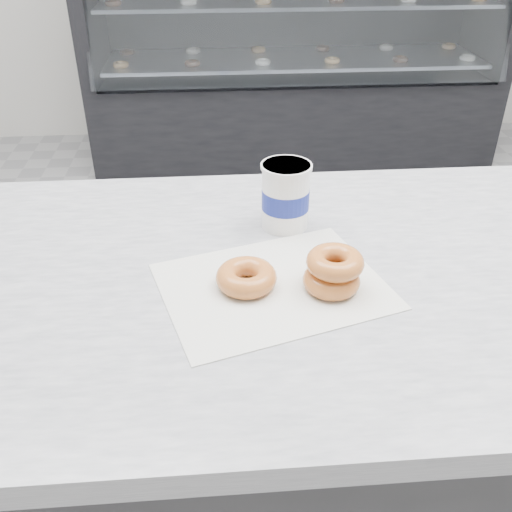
{
  "coord_description": "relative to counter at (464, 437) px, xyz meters",
  "views": [
    {
      "loc": [
        -0.5,
        -1.37,
        1.43
      ],
      "look_at": [
        -0.44,
        -0.6,
        0.93
      ],
      "focal_mm": 40.0,
      "sensor_mm": 36.0,
      "label": 1
    }
  ],
  "objects": [
    {
      "name": "donut_stack",
      "position": [
        -0.33,
        -0.06,
        0.48
      ],
      "size": [
        0.1,
        0.1,
        0.06
      ],
      "color": "orange",
      "rests_on": "wax_paper"
    },
    {
      "name": "coffee_cup",
      "position": [
        -0.38,
        0.15,
        0.51
      ],
      "size": [
        0.11,
        0.11,
        0.12
      ],
      "rotation": [
        0.0,
        0.0,
        -0.42
      ],
      "color": "white",
      "rests_on": "counter"
    },
    {
      "name": "wax_paper",
      "position": [
        -0.42,
        -0.04,
        0.45
      ],
      "size": [
        0.4,
        0.35,
        0.0
      ],
      "primitive_type": "cube",
      "rotation": [
        0.0,
        0.0,
        0.29
      ],
      "color": "silver",
      "rests_on": "counter"
    },
    {
      "name": "display_case",
      "position": [
        0.0,
        2.72,
        0.04
      ],
      "size": [
        2.4,
        0.74,
        1.25
      ],
      "color": "black",
      "rests_on": "ground"
    },
    {
      "name": "donut_single",
      "position": [
        -0.46,
        -0.04,
        0.47
      ],
      "size": [
        0.11,
        0.11,
        0.03
      ],
      "primitive_type": "torus",
      "rotation": [
        0.0,
        0.0,
        -0.13
      ],
      "color": "orange",
      "rests_on": "wax_paper"
    },
    {
      "name": "counter",
      "position": [
        0.0,
        0.0,
        0.0
      ],
      "size": [
        3.06,
        0.76,
        0.9
      ],
      "color": "#333335",
      "rests_on": "ground"
    },
    {
      "name": "ground",
      "position": [
        0.0,
        0.6,
        -0.45
      ],
      "size": [
        5.0,
        5.0,
        0.0
      ],
      "primitive_type": "plane",
      "color": "#969699",
      "rests_on": "ground"
    }
  ]
}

